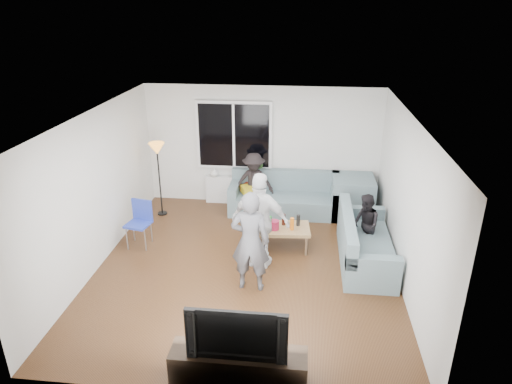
# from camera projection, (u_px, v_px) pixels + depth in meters

# --- Properties ---
(floor) EXTENTS (5.00, 5.50, 0.04)m
(floor) POSITION_uv_depth(u_px,v_px,m) (246.00, 269.00, 7.76)
(floor) COLOR #56351C
(floor) RESTS_ON ground
(ceiling) EXTENTS (5.00, 5.50, 0.04)m
(ceiling) POSITION_uv_depth(u_px,v_px,m) (245.00, 116.00, 6.73)
(ceiling) COLOR white
(ceiling) RESTS_ON ground
(wall_back) EXTENTS (5.00, 0.04, 2.60)m
(wall_back) POSITION_uv_depth(u_px,v_px,m) (262.00, 147.00, 9.78)
(wall_back) COLOR silver
(wall_back) RESTS_ON ground
(wall_front) EXTENTS (5.00, 0.04, 2.60)m
(wall_front) POSITION_uv_depth(u_px,v_px,m) (211.00, 304.00, 4.71)
(wall_front) COLOR silver
(wall_front) RESTS_ON ground
(wall_left) EXTENTS (0.04, 5.50, 2.60)m
(wall_left) POSITION_uv_depth(u_px,v_px,m) (94.00, 191.00, 7.50)
(wall_left) COLOR silver
(wall_left) RESTS_ON ground
(wall_right) EXTENTS (0.04, 5.50, 2.60)m
(wall_right) POSITION_uv_depth(u_px,v_px,m) (408.00, 205.00, 6.99)
(wall_right) COLOR silver
(wall_right) RESTS_ON ground
(window_frame) EXTENTS (1.62, 0.06, 1.47)m
(window_frame) POSITION_uv_depth(u_px,v_px,m) (234.00, 135.00, 9.67)
(window_frame) COLOR white
(window_frame) RESTS_ON wall_back
(window_glass) EXTENTS (1.50, 0.02, 1.35)m
(window_glass) POSITION_uv_depth(u_px,v_px,m) (234.00, 136.00, 9.64)
(window_glass) COLOR black
(window_glass) RESTS_ON window_frame
(window_mullion) EXTENTS (0.05, 0.03, 1.35)m
(window_mullion) POSITION_uv_depth(u_px,v_px,m) (234.00, 136.00, 9.63)
(window_mullion) COLOR white
(window_mullion) RESTS_ON window_frame
(radiator) EXTENTS (1.30, 0.12, 0.62)m
(radiator) POSITION_uv_depth(u_px,v_px,m) (235.00, 190.00, 10.12)
(radiator) COLOR silver
(radiator) RESTS_ON floor
(potted_plant) EXTENTS (0.22, 0.19, 0.35)m
(potted_plant) POSITION_uv_depth(u_px,v_px,m) (259.00, 171.00, 9.85)
(potted_plant) COLOR #2F5B24
(potted_plant) RESTS_ON radiator
(vase) EXTENTS (0.23, 0.23, 0.19)m
(vase) POSITION_uv_depth(u_px,v_px,m) (214.00, 173.00, 9.98)
(vase) COLOR silver
(vase) RESTS_ON radiator
(sofa_back_section) EXTENTS (2.30, 0.85, 0.85)m
(sofa_back_section) POSITION_uv_depth(u_px,v_px,m) (284.00, 194.00, 9.61)
(sofa_back_section) COLOR slate
(sofa_back_section) RESTS_ON floor
(sofa_right_section) EXTENTS (2.00, 0.85, 0.85)m
(sofa_right_section) POSITION_uv_depth(u_px,v_px,m) (366.00, 239.00, 7.78)
(sofa_right_section) COLOR slate
(sofa_right_section) RESTS_ON floor
(sofa_corner) EXTENTS (0.85, 0.85, 0.85)m
(sofa_corner) POSITION_uv_depth(u_px,v_px,m) (352.00, 197.00, 9.47)
(sofa_corner) COLOR slate
(sofa_corner) RESTS_ON floor
(cushion_yellow) EXTENTS (0.48, 0.45, 0.14)m
(cushion_yellow) POSITION_uv_depth(u_px,v_px,m) (251.00, 189.00, 9.63)
(cushion_yellow) COLOR gold
(cushion_yellow) RESTS_ON sofa_back_section
(cushion_red) EXTENTS (0.44, 0.40, 0.13)m
(cushion_red) POSITION_uv_depth(u_px,v_px,m) (251.00, 188.00, 9.71)
(cushion_red) COLOR maroon
(cushion_red) RESTS_ON sofa_back_section
(coffee_table) EXTENTS (1.15, 0.69, 0.40)m
(coffee_table) POSITION_uv_depth(u_px,v_px,m) (279.00, 237.00, 8.34)
(coffee_table) COLOR #A78551
(coffee_table) RESTS_ON floor
(pitcher) EXTENTS (0.17, 0.17, 0.17)m
(pitcher) POSITION_uv_depth(u_px,v_px,m) (274.00, 225.00, 8.15)
(pitcher) COLOR maroon
(pitcher) RESTS_ON coffee_table
(side_chair) EXTENTS (0.47, 0.47, 0.86)m
(side_chair) POSITION_uv_depth(u_px,v_px,m) (138.00, 225.00, 8.28)
(side_chair) COLOR #263AA8
(side_chair) RESTS_ON floor
(floor_lamp) EXTENTS (0.32, 0.32, 1.56)m
(floor_lamp) POSITION_uv_depth(u_px,v_px,m) (160.00, 180.00, 9.40)
(floor_lamp) COLOR orange
(floor_lamp) RESTS_ON floor
(player_left) EXTENTS (0.61, 0.41, 1.63)m
(player_left) POSITION_uv_depth(u_px,v_px,m) (250.00, 242.00, 6.91)
(player_left) COLOR #4C4C51
(player_left) RESTS_ON floor
(player_right) EXTENTS (1.04, 0.60, 1.67)m
(player_right) POSITION_uv_depth(u_px,v_px,m) (260.00, 221.00, 7.50)
(player_right) COLOR white
(player_right) RESTS_ON floor
(spectator_right) EXTENTS (0.56, 0.64, 1.11)m
(spectator_right) POSITION_uv_depth(u_px,v_px,m) (365.00, 225.00, 8.00)
(spectator_right) COLOR black
(spectator_right) RESTS_ON floor
(spectator_back) EXTENTS (0.88, 0.56, 1.29)m
(spectator_back) POSITION_uv_depth(u_px,v_px,m) (254.00, 182.00, 9.62)
(spectator_back) COLOR black
(spectator_back) RESTS_ON floor
(tv_console) EXTENTS (1.60, 0.40, 0.44)m
(tv_console) POSITION_uv_depth(u_px,v_px,m) (239.00, 367.00, 5.35)
(tv_console) COLOR #302218
(tv_console) RESTS_ON floor
(television) EXTENTS (1.15, 0.15, 0.66)m
(television) POSITION_uv_depth(u_px,v_px,m) (238.00, 329.00, 5.14)
(television) COLOR black
(television) RESTS_ON tv_console
(bottle_b) EXTENTS (0.08, 0.08, 0.26)m
(bottle_b) POSITION_uv_depth(u_px,v_px,m) (269.00, 223.00, 8.12)
(bottle_b) COLOR #198924
(bottle_b) RESTS_ON coffee_table
(bottle_d) EXTENTS (0.07, 0.07, 0.23)m
(bottle_d) POSITION_uv_depth(u_px,v_px,m) (292.00, 224.00, 8.13)
(bottle_d) COLOR orange
(bottle_d) RESTS_ON coffee_table
(bottle_e) EXTENTS (0.07, 0.07, 0.21)m
(bottle_e) POSITION_uv_depth(u_px,v_px,m) (298.00, 220.00, 8.28)
(bottle_e) COLOR black
(bottle_e) RESTS_ON coffee_table
(bottle_c) EXTENTS (0.07, 0.07, 0.21)m
(bottle_c) POSITION_uv_depth(u_px,v_px,m) (284.00, 219.00, 8.31)
(bottle_c) COLOR black
(bottle_c) RESTS_ON coffee_table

